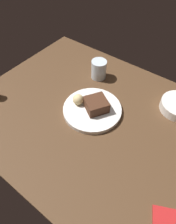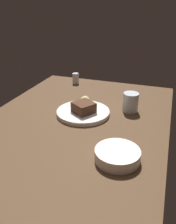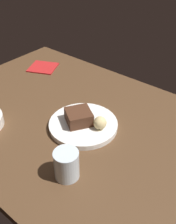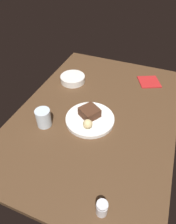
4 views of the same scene
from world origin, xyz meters
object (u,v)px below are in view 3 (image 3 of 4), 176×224
(dessert_plate, at_px, (83,125))
(bread_roll, at_px, (101,122))
(chocolate_cake_slice, at_px, (79,117))
(folded_napkin, at_px, (43,67))
(water_glass, at_px, (67,165))

(dessert_plate, distance_m, bread_roll, 0.08)
(chocolate_cake_slice, bearing_deg, bread_roll, -162.22)
(bread_roll, height_order, folded_napkin, bread_roll)
(dessert_plate, relative_size, chocolate_cake_slice, 2.87)
(folded_napkin, bearing_deg, bread_roll, 158.28)
(bread_roll, bearing_deg, dessert_plate, 14.84)
(dessert_plate, bearing_deg, bread_roll, -165.16)
(dessert_plate, xyz_separation_m, chocolate_cake_slice, (0.01, 0.01, 0.03))
(chocolate_cake_slice, relative_size, water_glass, 0.94)
(dessert_plate, bearing_deg, chocolate_cake_slice, 30.20)
(dessert_plate, bearing_deg, folded_napkin, -26.19)
(chocolate_cake_slice, bearing_deg, dessert_plate, -149.80)
(bread_roll, distance_m, water_glass, 0.23)
(dessert_plate, height_order, chocolate_cake_slice, chocolate_cake_slice)
(dessert_plate, height_order, folded_napkin, dessert_plate)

